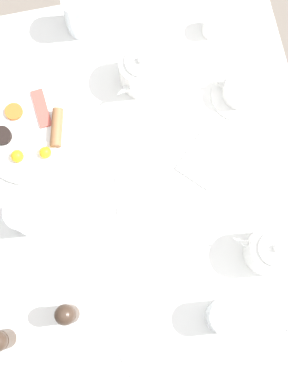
# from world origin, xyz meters

# --- Properties ---
(ground_plane) EXTENTS (8.00, 8.00, 0.00)m
(ground_plane) POSITION_xyz_m (0.00, 0.00, 0.00)
(ground_plane) COLOR #70665B
(table) EXTENTS (0.87, 1.10, 0.73)m
(table) POSITION_xyz_m (0.00, 0.00, 0.66)
(table) COLOR white
(table) RESTS_ON ground_plane
(breakfast_plate) EXTENTS (0.27, 0.27, 0.04)m
(breakfast_plate) POSITION_xyz_m (-0.25, 0.20, 0.74)
(breakfast_plate) COLOR white
(breakfast_plate) RESTS_ON table
(teapot_near) EXTENTS (0.18, 0.11, 0.13)m
(teapot_near) POSITION_xyz_m (0.26, -0.20, 0.78)
(teapot_near) COLOR white
(teapot_near) RESTS_ON table
(teapot_far) EXTENTS (0.16, 0.14, 0.13)m
(teapot_far) POSITION_xyz_m (0.06, 0.30, 0.78)
(teapot_far) COLOR white
(teapot_far) RESTS_ON table
(teacup_with_saucer_left) EXTENTS (0.15, 0.15, 0.06)m
(teacup_with_saucer_left) POSITION_xyz_m (0.29, 0.20, 0.76)
(teacup_with_saucer_left) COLOR white
(teacup_with_saucer_left) RESTS_ON table
(water_glass_tall) EXTENTS (0.08, 0.08, 0.13)m
(water_glass_tall) POSITION_xyz_m (-0.07, 0.47, 0.79)
(water_glass_tall) COLOR white
(water_glass_tall) RESTS_ON table
(water_glass_short) EXTENTS (0.08, 0.08, 0.10)m
(water_glass_short) POSITION_xyz_m (0.12, -0.33, 0.78)
(water_glass_short) COLOR white
(water_glass_short) RESTS_ON table
(wine_glass_spare) EXTENTS (0.08, 0.08, 0.12)m
(wine_glass_spare) POSITION_xyz_m (-0.28, -0.01, 0.79)
(wine_glass_spare) COLOR white
(wine_glass_spare) RESTS_ON table
(creamer_jug) EXTENTS (0.08, 0.05, 0.06)m
(creamer_jug) POSITION_xyz_m (0.27, 0.39, 0.76)
(creamer_jug) COLOR white
(creamer_jug) RESTS_ON table
(pepper_grinder) EXTENTS (0.05, 0.05, 0.11)m
(pepper_grinder) POSITION_xyz_m (-0.23, -0.25, 0.79)
(pepper_grinder) COLOR #38281E
(pepper_grinder) RESTS_ON table
(salt_grinder) EXTENTS (0.05, 0.05, 0.11)m
(salt_grinder) POSITION_xyz_m (-0.39, -0.27, 0.79)
(salt_grinder) COLOR #38281E
(salt_grinder) RESTS_ON table
(napkin_folded) EXTENTS (0.17, 0.17, 0.01)m
(napkin_folded) POSITION_xyz_m (0.18, 0.06, 0.73)
(napkin_folded) COLOR white
(napkin_folded) RESTS_ON table
(fork_by_plate) EXTENTS (0.04, 0.18, 0.00)m
(fork_by_plate) POSITION_xyz_m (-0.06, 0.01, 0.73)
(fork_by_plate) COLOR silver
(fork_by_plate) RESTS_ON table
(knife_by_plate) EXTENTS (0.08, 0.21, 0.00)m
(knife_by_plate) POSITION_xyz_m (-0.13, -0.36, 0.73)
(knife_by_plate) COLOR silver
(knife_by_plate) RESTS_ON table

